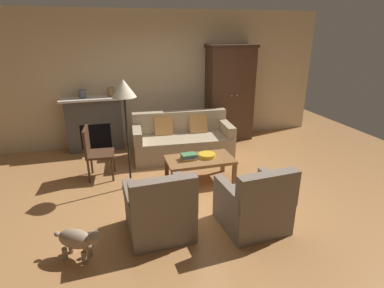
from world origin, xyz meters
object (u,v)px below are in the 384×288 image
Objects in this scene: armchair_near_right at (254,205)px; side_chair_wooden at (94,150)px; fireplace at (95,123)px; armoire at (229,93)px; dog at (78,240)px; couch at (182,141)px; coffee_table at (200,161)px; armchair_near_left at (160,211)px; floor_lamp at (124,95)px; mantel_vase_bronze at (111,92)px; book_stack at (189,157)px; fruit_bowl at (207,155)px; mantel_vase_slate at (82,94)px.

armchair_near_right is 0.98× the size of side_chair_wooden.
fireplace is 2.99m from armoire.
armchair_near_right is 1.72× the size of dog.
couch is at bearing 96.53° from armchair_near_right.
coffee_table is 1.25× the size of armchair_near_left.
armchair_near_left is at bearing -67.14° from side_chair_wooden.
floor_lamp is at bearing -142.84° from armoire.
fireplace is 3.95m from armchair_near_right.
coffee_table is at bearing -57.51° from mantel_vase_bronze.
armchair_near_left reaches higher than book_stack.
side_chair_wooden is (-1.65, -0.53, 0.19)m from couch.
fruit_bowl is 2.44m from dog.
armchair_near_left is at bearing -119.85° from book_stack.
book_stack is 1.42m from armchair_near_left.
fruit_bowl is (0.13, -1.13, 0.13)m from couch.
fireplace is at bearing 178.49° from armoire.
armchair_near_left is 1.72× the size of dog.
armoire is 2.39× the size of armchair_near_right.
coffee_table is 2.85m from mantel_vase_slate.
side_chair_wooden is at bearing 157.29° from book_stack.
fruit_bowl is 0.32× the size of armchair_near_right.
armoire is 1.07× the size of couch.
fruit_bowl reaches higher than dog.
dog is at bearing -92.85° from fireplace.
dog is at bearing -125.40° from couch.
fruit_bowl is at bearing -45.19° from mantel_vase_slate.
book_stack is at bearing -98.85° from couch.
mantel_vase_bronze is 3.59m from dog.
coffee_table is (1.66, -2.03, -0.20)m from fireplace.
coffee_table reaches higher than dog.
couch is 7.55× the size of book_stack.
couch is 1.75m from side_chair_wooden.
coffee_table is at bearing 37.59° from dog.
dog is (-0.95, -0.20, -0.07)m from armchair_near_left.
dog is at bearing -143.79° from fruit_bowl.
coffee_table is at bearing 53.87° from armchair_near_left.
mantel_vase_slate is at bearing -174.31° from fireplace.
floor_lamp is (0.71, -1.89, 0.30)m from mantel_vase_slate.
book_stack is 2.40m from mantel_vase_bronze.
floor_lamp is (-1.26, 0.09, 1.06)m from fruit_bowl.
armoire is 3.91m from armchair_near_left.
armoire is 4.66m from dog.
book_stack reaches higher than fruit_bowl.
book_stack is 2.18m from dog.
mantel_vase_slate reaches higher than side_chair_wooden.
fireplace is 0.72× the size of floor_lamp.
book_stack is 0.29× the size of side_chair_wooden.
couch is 1.79× the size of coffee_table.
mantel_vase_slate is 0.56m from mantel_vase_bronze.
coffee_table is 0.21m from book_stack.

